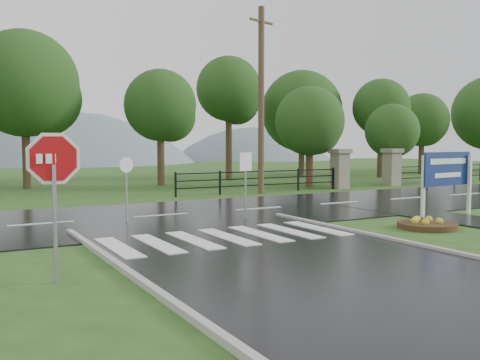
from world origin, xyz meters
TOP-DOWN VIEW (x-y plane):
  - ground at (0.00, 0.00)m, footprint 120.00×120.00m
  - main_road at (0.00, 10.00)m, footprint 90.00×8.00m
  - walkway at (8.50, 4.00)m, footprint 2.20×11.00m
  - crosswalk at (0.00, 5.00)m, footprint 6.50×2.80m
  - pillar_west at (13.00, 16.00)m, footprint 1.00×1.00m
  - pillar_east at (17.00, 16.00)m, footprint 1.00×1.00m
  - fence_west at (7.75, 16.00)m, footprint 9.58×0.08m
  - hills at (3.49, 65.00)m, footprint 102.00×48.00m
  - treeline at (1.00, 24.00)m, footprint 83.20×5.20m
  - stop_sign at (-4.89, 2.52)m, footprint 1.30×0.23m
  - estate_billboard at (8.86, 5.21)m, footprint 2.58×0.33m
  - flower_bed at (6.10, 3.60)m, footprint 1.75×1.75m
  - reg_sign_small at (2.22, 7.91)m, footprint 0.50×0.11m
  - reg_sign_round at (-1.49, 9.16)m, footprint 0.48×0.14m
  - utility_pole_east at (7.46, 15.50)m, footprint 1.61×0.61m
  - entrance_tree_left at (11.98, 17.50)m, footprint 4.01×4.01m
  - entrance_tree_right at (18.46, 17.50)m, footprint 3.43×3.43m

SIDE VIEW (x-z plane):
  - hills at x=3.49m, z-range -39.54..8.46m
  - ground at x=0.00m, z-range 0.00..0.00m
  - main_road at x=0.00m, z-range -0.02..0.02m
  - walkway at x=8.50m, z-range -0.02..0.02m
  - treeline at x=1.00m, z-range -5.00..5.00m
  - crosswalk at x=0.00m, z-range 0.05..0.07m
  - flower_bed at x=6.10m, z-range -0.05..0.31m
  - fence_west at x=7.75m, z-range 0.12..1.32m
  - pillar_west at x=13.00m, z-range 0.06..2.30m
  - pillar_east at x=17.00m, z-range 0.06..2.30m
  - reg_sign_round at x=-1.49m, z-range 0.29..2.42m
  - estate_billboard at x=8.86m, z-range 0.43..2.69m
  - reg_sign_small at x=2.22m, z-range 0.46..2.72m
  - stop_sign at x=-4.89m, z-range 0.56..3.52m
  - entrance_tree_right at x=18.46m, z-range 0.80..5.87m
  - entrance_tree_left at x=11.98m, z-range 0.89..6.75m
  - utility_pole_east at x=7.46m, z-range 0.08..9.43m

